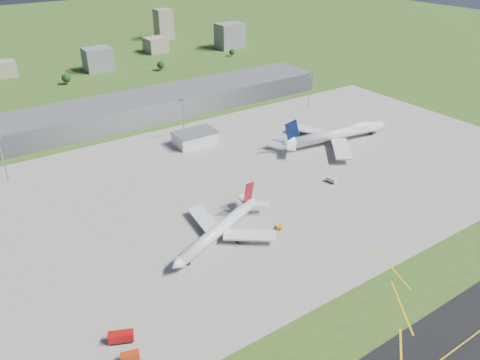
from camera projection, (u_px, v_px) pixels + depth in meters
ground at (149, 124)px, 333.68m from camera, size 1400.00×1400.00×0.00m
apron at (249, 180)px, 258.43m from camera, size 360.00×190.00×0.08m
terminal at (139, 108)px, 341.07m from camera, size 300.00×42.00×15.00m
ops_building at (195, 138)px, 300.29m from camera, size 26.00×16.00×8.00m
mast_west at (1, 151)px, 250.29m from camera, size 3.50×2.00×25.90m
mast_center at (183, 111)px, 304.75m from camera, size 3.50×2.00×25.90m
mast_east at (310, 84)px, 359.20m from camera, size 3.50×2.00×25.90m
airliner_red_twin at (220, 229)px, 207.96m from camera, size 59.85×45.19×17.28m
airliner_blue_quad at (338, 134)px, 301.89m from camera, size 82.08×63.85×21.46m
fire_truck at (121, 337)px, 156.54m from camera, size 8.95×6.34×3.71m
crash_tender at (130, 357)px, 149.74m from camera, size 6.35×4.11×3.09m
tug_yellow at (279, 227)px, 216.22m from camera, size 4.24×3.89×1.83m
van_white_near at (331, 180)px, 255.55m from camera, size 3.64×6.12×2.87m
van_white_far at (363, 130)px, 320.89m from camera, size 5.11×4.06×2.41m
bldg_cw at (5, 69)px, 439.17m from camera, size 20.00×18.00×14.00m
bldg_c at (98, 59)px, 455.02m from camera, size 26.00×20.00×22.00m
bldg_ce at (156, 45)px, 525.20m from camera, size 22.00×24.00×16.00m
bldg_e at (230, 36)px, 540.10m from camera, size 30.00×22.00×28.00m
bldg_tall_e at (164, 24)px, 584.01m from camera, size 20.00×18.00×36.00m
tree_c at (66, 78)px, 415.79m from camera, size 8.10×8.10×9.90m
tree_e at (161, 65)px, 456.85m from camera, size 7.65×7.65×9.35m
tree_far_e at (232, 52)px, 509.16m from camera, size 6.30×6.30×7.70m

